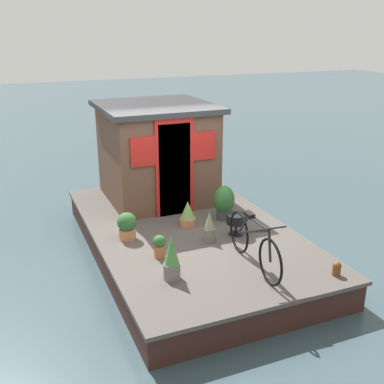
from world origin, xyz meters
TOP-DOWN VIEW (x-y plane):
  - ground_plane at (0.00, 0.00)m, footprint 60.00×60.00m
  - houseboat_deck at (0.00, 0.00)m, footprint 5.44×3.23m
  - houseboat_cabin at (1.61, 0.00)m, footprint 2.18×2.13m
  - bicycle at (-1.71, -0.32)m, footprint 1.67×0.50m
  - potted_plant_basil at (-0.90, 0.83)m, footprint 0.19×0.19m
  - potted_plant_lavender at (-0.08, 1.10)m, footprint 0.32×0.32m
  - potted_plant_geranium at (0.07, -0.74)m, footprint 0.37×0.37m
  - potted_plant_fern at (-0.69, -0.10)m, footprint 0.19×0.19m
  - potted_plant_sage at (-1.58, 0.88)m, footprint 0.23×0.23m
  - potted_plant_ivy at (0.04, -0.02)m, footprint 0.28×0.28m
  - charcoal_grill at (-0.62, -0.62)m, footprint 0.33×0.33m
  - mooring_bollard at (-2.39, -1.27)m, footprint 0.12×0.12m

SIDE VIEW (x-z plane):
  - ground_plane at x=0.00m, z-range 0.00..0.00m
  - houseboat_deck at x=0.00m, z-range 0.00..0.50m
  - mooring_bollard at x=-2.39m, z-range 0.50..0.71m
  - potted_plant_basil at x=-0.90m, z-range 0.51..0.86m
  - potted_plant_ivy at x=0.04m, z-range 0.49..0.93m
  - potted_plant_lavender at x=-0.08m, z-range 0.50..0.96m
  - potted_plant_fern at x=-0.69m, z-range 0.48..0.99m
  - charcoal_grill at x=-0.62m, z-range 0.58..0.94m
  - potted_plant_sage at x=-1.58m, z-range 0.48..1.13m
  - potted_plant_geranium at x=0.07m, z-range 0.51..1.13m
  - bicycle at x=-1.71m, z-range 0.47..1.25m
  - houseboat_cabin at x=1.61m, z-range 0.51..2.40m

